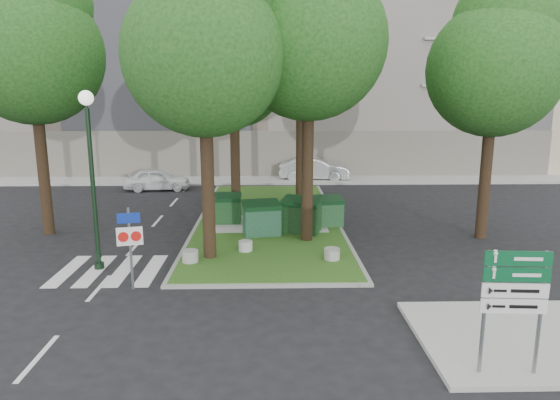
{
  "coord_description": "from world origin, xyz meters",
  "views": [
    {
      "loc": [
        0.53,
        -14.01,
        5.61
      ],
      "look_at": [
        0.93,
        3.01,
        2.0
      ],
      "focal_mm": 32.0,
      "sensor_mm": 36.0,
      "label": 1
    }
  ],
  "objects_px": {
    "tree_street_left": "(33,40)",
    "dumpster_a": "(225,209)",
    "tree_median_near_left": "(206,40)",
    "tree_median_far": "(303,39)",
    "tree_median_near_right": "(311,26)",
    "dumpster_b": "(262,218)",
    "tree_median_mid": "(236,63)",
    "car_silver": "(314,169)",
    "litter_bin": "(320,208)",
    "dumpster_d": "(326,211)",
    "dumpster_c": "(301,215)",
    "bollard_mid": "(245,246)",
    "bollard_right": "(332,254)",
    "tree_street_right": "(497,57)",
    "traffic_sign_pole": "(130,238)",
    "bollard_left": "(190,256)",
    "directional_sign": "(514,293)",
    "street_lamp": "(91,160)",
    "car_white": "(157,179)"
  },
  "relations": [
    {
      "from": "bollard_mid",
      "to": "street_lamp",
      "type": "relative_size",
      "value": 0.09
    },
    {
      "from": "bollard_left",
      "to": "car_silver",
      "type": "bearing_deg",
      "value": 71.32
    },
    {
      "from": "tree_median_far",
      "to": "bollard_mid",
      "type": "height_order",
      "value": "tree_median_far"
    },
    {
      "from": "tree_street_left",
      "to": "dumpster_c",
      "type": "height_order",
      "value": "tree_street_left"
    },
    {
      "from": "dumpster_a",
      "to": "car_silver",
      "type": "height_order",
      "value": "car_silver"
    },
    {
      "from": "tree_street_left",
      "to": "dumpster_d",
      "type": "relative_size",
      "value": 7.42
    },
    {
      "from": "litter_bin",
      "to": "car_silver",
      "type": "xyz_separation_m",
      "value": [
        0.69,
        10.51,
        0.28
      ]
    },
    {
      "from": "dumpster_b",
      "to": "tree_median_near_left",
      "type": "bearing_deg",
      "value": -131.89
    },
    {
      "from": "tree_median_near_left",
      "to": "bollard_left",
      "type": "distance_m",
      "value": 7.06
    },
    {
      "from": "dumpster_a",
      "to": "bollard_mid",
      "type": "distance_m",
      "value": 4.23
    },
    {
      "from": "dumpster_c",
      "to": "litter_bin",
      "type": "distance_m",
      "value": 2.92
    },
    {
      "from": "dumpster_c",
      "to": "dumpster_d",
      "type": "relative_size",
      "value": 1.22
    },
    {
      "from": "dumpster_a",
      "to": "street_lamp",
      "type": "bearing_deg",
      "value": -124.19
    },
    {
      "from": "tree_median_near_left",
      "to": "tree_median_mid",
      "type": "distance_m",
      "value": 6.53
    },
    {
      "from": "litter_bin",
      "to": "street_lamp",
      "type": "relative_size",
      "value": 0.13
    },
    {
      "from": "tree_median_mid",
      "to": "car_silver",
      "type": "xyz_separation_m",
      "value": [
        4.51,
        9.78,
        -6.22
      ]
    },
    {
      "from": "bollard_mid",
      "to": "litter_bin",
      "type": "height_order",
      "value": "litter_bin"
    },
    {
      "from": "bollard_mid",
      "to": "tree_street_right",
      "type": "bearing_deg",
      "value": 11.51
    },
    {
      "from": "tree_street_left",
      "to": "dumpster_d",
      "type": "bearing_deg",
      "value": 2.96
    },
    {
      "from": "tree_street_right",
      "to": "dumpster_c",
      "type": "height_order",
      "value": "tree_street_right"
    },
    {
      "from": "tree_median_far",
      "to": "dumpster_b",
      "type": "height_order",
      "value": "tree_median_far"
    },
    {
      "from": "tree_street_left",
      "to": "dumpster_a",
      "type": "xyz_separation_m",
      "value": [
        7.06,
        1.16,
        -6.92
      ]
    },
    {
      "from": "tree_median_near_left",
      "to": "directional_sign",
      "type": "height_order",
      "value": "tree_median_near_left"
    },
    {
      "from": "dumpster_a",
      "to": "car_silver",
      "type": "distance_m",
      "value": 12.63
    },
    {
      "from": "litter_bin",
      "to": "car_silver",
      "type": "relative_size",
      "value": 0.16
    },
    {
      "from": "street_lamp",
      "to": "directional_sign",
      "type": "relative_size",
      "value": 2.24
    },
    {
      "from": "tree_median_mid",
      "to": "tree_street_left",
      "type": "relative_size",
      "value": 0.91
    },
    {
      "from": "tree_median_near_left",
      "to": "tree_median_far",
      "type": "relative_size",
      "value": 0.88
    },
    {
      "from": "litter_bin",
      "to": "tree_median_far",
      "type": "bearing_deg",
      "value": 99.34
    },
    {
      "from": "dumpster_a",
      "to": "dumpster_b",
      "type": "relative_size",
      "value": 0.85
    },
    {
      "from": "tree_street_right",
      "to": "bollard_left",
      "type": "height_order",
      "value": "tree_street_right"
    },
    {
      "from": "tree_median_far",
      "to": "traffic_sign_pole",
      "type": "xyz_separation_m",
      "value": [
        -5.76,
        -12.15,
        -6.75
      ]
    },
    {
      "from": "dumpster_a",
      "to": "traffic_sign_pole",
      "type": "distance_m",
      "value": 7.66
    },
    {
      "from": "tree_median_mid",
      "to": "traffic_sign_pole",
      "type": "distance_m",
      "value": 10.93
    },
    {
      "from": "street_lamp",
      "to": "tree_median_near_right",
      "type": "bearing_deg",
      "value": 21.91
    },
    {
      "from": "tree_median_mid",
      "to": "traffic_sign_pole",
      "type": "relative_size",
      "value": 4.07
    },
    {
      "from": "dumpster_a",
      "to": "dumpster_d",
      "type": "height_order",
      "value": "dumpster_a"
    },
    {
      "from": "tree_median_mid",
      "to": "car_white",
      "type": "height_order",
      "value": "tree_median_mid"
    },
    {
      "from": "tree_median_near_right",
      "to": "dumpster_b",
      "type": "bearing_deg",
      "value": 158.22
    },
    {
      "from": "tree_street_right",
      "to": "directional_sign",
      "type": "bearing_deg",
      "value": -110.55
    },
    {
      "from": "dumpster_c",
      "to": "car_silver",
      "type": "xyz_separation_m",
      "value": [
        1.75,
        13.22,
        -0.05
      ]
    },
    {
      "from": "bollard_right",
      "to": "dumpster_b",
      "type": "bearing_deg",
      "value": 127.56
    },
    {
      "from": "tree_median_near_left",
      "to": "tree_street_right",
      "type": "relative_size",
      "value": 1.05
    },
    {
      "from": "street_lamp",
      "to": "car_white",
      "type": "relative_size",
      "value": 1.49
    },
    {
      "from": "tree_median_far",
      "to": "directional_sign",
      "type": "height_order",
      "value": "tree_median_far"
    },
    {
      "from": "tree_street_left",
      "to": "car_silver",
      "type": "relative_size",
      "value": 2.38
    },
    {
      "from": "bollard_left",
      "to": "traffic_sign_pole",
      "type": "bearing_deg",
      "value": -123.43
    },
    {
      "from": "dumpster_a",
      "to": "tree_street_right",
      "type": "bearing_deg",
      "value": -12.12
    },
    {
      "from": "dumpster_a",
      "to": "bollard_right",
      "type": "distance_m",
      "value": 6.51
    },
    {
      "from": "street_lamp",
      "to": "directional_sign",
      "type": "distance_m",
      "value": 12.46
    }
  ]
}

